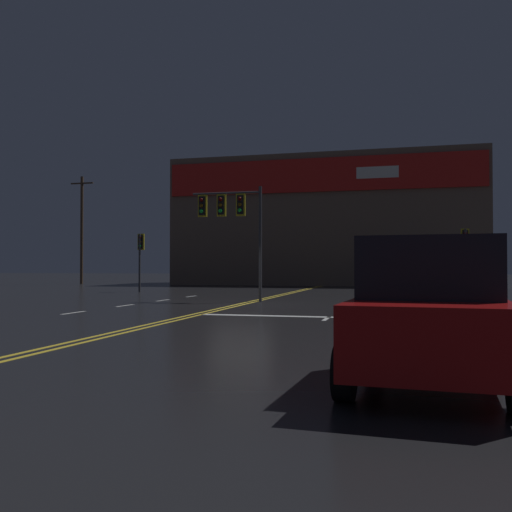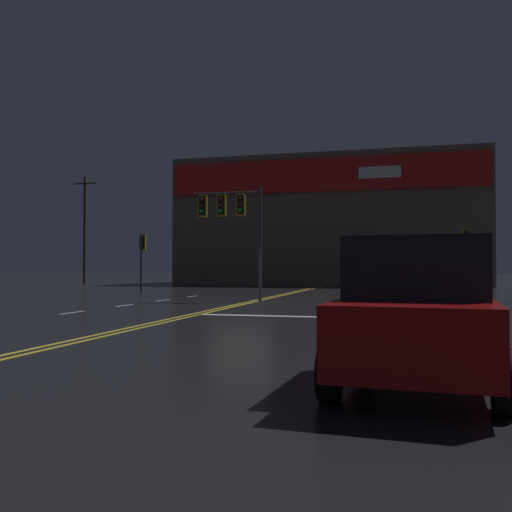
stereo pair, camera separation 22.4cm
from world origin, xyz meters
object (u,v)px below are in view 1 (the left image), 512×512
traffic_signal_median (230,213)px  parked_car (430,309)px  traffic_signal_corner_northwest (140,249)px  traffic_signal_corner_northeast (465,246)px

traffic_signal_median → parked_car: traffic_signal_median is taller
traffic_signal_corner_northwest → traffic_signal_corner_northeast: bearing=-1.0°
traffic_signal_corner_northeast → traffic_signal_corner_northwest: bearing=179.0°
traffic_signal_corner_northeast → parked_car: bearing=-96.8°
traffic_signal_corner_northeast → parked_car: size_ratio=0.80×
traffic_signal_median → traffic_signal_corner_northeast: 12.90m
traffic_signal_corner_northwest → traffic_signal_corner_northeast: traffic_signal_corner_northwest is taller
traffic_signal_corner_northwest → parked_car: 28.64m
traffic_signal_median → traffic_signal_corner_northwest: 11.11m
traffic_signal_median → traffic_signal_corner_northwest: size_ratio=1.43×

